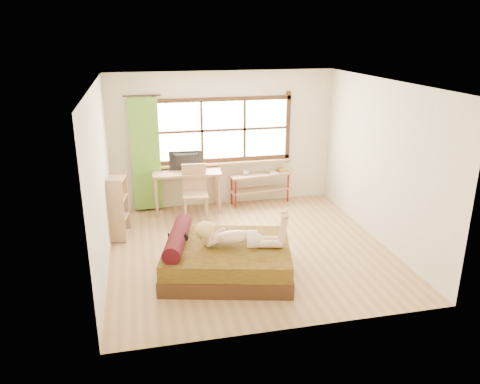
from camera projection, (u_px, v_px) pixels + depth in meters
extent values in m
plane|color=#9E754C|center=(249.00, 249.00, 7.75)|extent=(4.50, 4.50, 0.00)
plane|color=white|center=(250.00, 83.00, 6.87)|extent=(4.50, 4.50, 0.00)
plane|color=silver|center=(223.00, 140.00, 9.39)|extent=(4.50, 0.00, 4.50)
plane|color=silver|center=(297.00, 226.00, 5.24)|extent=(4.50, 0.00, 4.50)
plane|color=silver|center=(101.00, 180.00, 6.85)|extent=(0.00, 4.50, 4.50)
plane|color=silver|center=(381.00, 162.00, 7.77)|extent=(0.00, 4.50, 4.50)
cube|color=#FFEDBF|center=(223.00, 130.00, 9.32)|extent=(2.60, 0.01, 1.30)
cube|color=#A7835A|center=(224.00, 163.00, 9.47)|extent=(2.80, 0.16, 0.04)
cube|color=#568524|center=(146.00, 155.00, 9.03)|extent=(0.55, 0.10, 2.20)
cube|color=#362010|center=(228.00, 266.00, 6.93)|extent=(2.15, 1.88, 0.23)
cube|color=#39220D|center=(227.00, 252.00, 6.86)|extent=(2.10, 1.84, 0.23)
cylinder|color=#33080D|center=(178.00, 238.00, 6.80)|extent=(0.55, 1.28, 0.26)
cube|color=#A7835A|center=(187.00, 172.00, 9.13)|extent=(1.35, 0.68, 0.04)
cube|color=#A7835A|center=(157.00, 198.00, 8.95)|extent=(0.06, 0.06, 0.79)
cube|color=#A7835A|center=(219.00, 194.00, 9.13)|extent=(0.06, 0.06, 0.79)
cube|color=#A7835A|center=(157.00, 190.00, 9.40)|extent=(0.06, 0.06, 0.79)
cube|color=#A7835A|center=(217.00, 187.00, 9.58)|extent=(0.06, 0.06, 0.79)
imported|color=black|center=(186.00, 161.00, 9.11)|extent=(0.66, 0.13, 0.38)
cube|color=#A7835A|center=(195.00, 195.00, 8.84)|extent=(0.49, 0.49, 0.04)
cube|color=#A7835A|center=(194.00, 177.00, 8.94)|extent=(0.46, 0.07, 0.53)
cube|color=#A7835A|center=(186.00, 212.00, 8.71)|extent=(0.05, 0.05, 0.46)
cube|color=#A7835A|center=(207.00, 210.00, 8.77)|extent=(0.05, 0.05, 0.46)
cube|color=#A7835A|center=(185.00, 204.00, 9.08)|extent=(0.05, 0.05, 0.46)
cube|color=#A7835A|center=(205.00, 203.00, 9.14)|extent=(0.05, 0.05, 0.46)
cube|color=#A7835A|center=(260.00, 175.00, 9.61)|extent=(1.30, 0.48, 0.04)
cube|color=#A7835A|center=(260.00, 189.00, 9.72)|extent=(1.30, 0.48, 0.03)
cylinder|color=maroon|center=(236.00, 194.00, 9.41)|extent=(0.04, 0.04, 0.64)
cylinder|color=maroon|center=(288.00, 187.00, 9.78)|extent=(0.04, 0.04, 0.64)
cylinder|color=maroon|center=(232.00, 190.00, 9.64)|extent=(0.04, 0.04, 0.64)
cylinder|color=maroon|center=(283.00, 184.00, 10.01)|extent=(0.04, 0.04, 0.64)
cube|color=#C88832|center=(281.00, 170.00, 9.74)|extent=(0.12, 0.12, 0.08)
imported|color=gray|center=(246.00, 172.00, 9.53)|extent=(0.14, 0.14, 0.10)
imported|color=gray|center=(270.00, 173.00, 9.64)|extent=(0.19, 0.24, 0.02)
cube|color=#A7835A|center=(121.00, 235.00, 8.18)|extent=(0.34, 0.49, 0.03)
cube|color=#A7835A|center=(119.00, 216.00, 8.07)|extent=(0.34, 0.49, 0.03)
cube|color=#A7835A|center=(118.00, 198.00, 7.95)|extent=(0.34, 0.49, 0.03)
cube|color=#A7835A|center=(116.00, 179.00, 7.84)|extent=(0.34, 0.49, 0.03)
cube|color=#A7835A|center=(116.00, 212.00, 7.80)|extent=(0.27, 0.07, 1.10)
cube|color=#A7835A|center=(121.00, 203.00, 8.22)|extent=(0.27, 0.07, 1.10)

